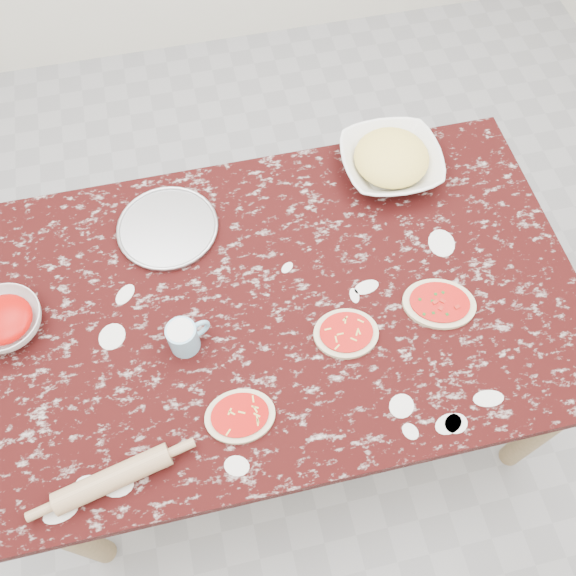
# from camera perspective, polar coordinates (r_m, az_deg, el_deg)

# --- Properties ---
(ground) EXTENTS (4.00, 4.00, 0.00)m
(ground) POSITION_cam_1_polar(r_m,az_deg,el_deg) (2.35, 0.00, -9.48)
(ground) COLOR gray
(worktable) EXTENTS (1.60, 1.00, 0.75)m
(worktable) POSITION_cam_1_polar(r_m,az_deg,el_deg) (1.74, 0.00, -2.12)
(worktable) COLOR black
(worktable) RESTS_ON ground
(pizza_tray) EXTENTS (0.36, 0.36, 0.01)m
(pizza_tray) POSITION_cam_1_polar(r_m,az_deg,el_deg) (1.81, -11.16, 5.48)
(pizza_tray) COLOR #B2B2B7
(pizza_tray) RESTS_ON worktable
(sauce_bowl) EXTENTS (0.20, 0.20, 0.06)m
(sauce_bowl) POSITION_cam_1_polar(r_m,az_deg,el_deg) (1.76, -24.87, -2.87)
(sauce_bowl) COLOR white
(sauce_bowl) RESTS_ON worktable
(cheese_bowl) EXTENTS (0.31, 0.31, 0.07)m
(cheese_bowl) POSITION_cam_1_polar(r_m,az_deg,el_deg) (1.91, 9.54, 11.48)
(cheese_bowl) COLOR white
(cheese_bowl) RESTS_ON worktable
(flour_mug) EXTENTS (0.11, 0.08, 0.09)m
(flour_mug) POSITION_cam_1_polar(r_m,az_deg,el_deg) (1.58, -9.66, -4.50)
(flour_mug) COLOR #85C3E4
(flour_mug) RESTS_ON worktable
(pizza_left) EXTENTS (0.18, 0.14, 0.02)m
(pizza_left) POSITION_cam_1_polar(r_m,az_deg,el_deg) (1.53, -4.50, -11.81)
(pizza_left) COLOR beige
(pizza_left) RESTS_ON worktable
(pizza_mid) EXTENTS (0.19, 0.16, 0.02)m
(pizza_mid) POSITION_cam_1_polar(r_m,az_deg,el_deg) (1.61, 5.44, -4.23)
(pizza_mid) COLOR beige
(pizza_mid) RESTS_ON worktable
(pizza_right) EXTENTS (0.23, 0.20, 0.02)m
(pizza_right) POSITION_cam_1_polar(r_m,az_deg,el_deg) (1.70, 13.93, -1.41)
(pizza_right) COLOR beige
(pizza_right) RESTS_ON worktable
(rolling_pin) EXTENTS (0.28, 0.11, 0.05)m
(rolling_pin) POSITION_cam_1_polar(r_m,az_deg,el_deg) (1.52, -16.02, -16.73)
(rolling_pin) COLOR tan
(rolling_pin) RESTS_ON worktable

